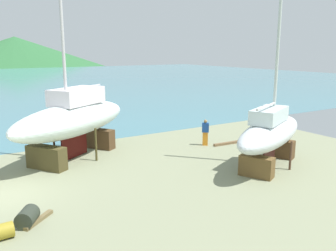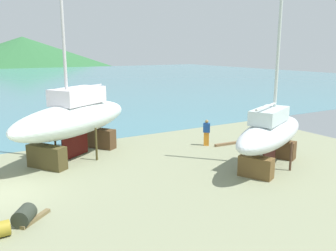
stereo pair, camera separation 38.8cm
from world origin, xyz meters
name	(u,v)px [view 1 (the left image)]	position (x,y,z in m)	size (l,w,h in m)	color
ground_plane	(17,227)	(0.00, -3.29, 0.00)	(42.51, 42.51, 0.00)	gray
headland_hill	(16,64)	(24.33, 149.58, 0.00)	(135.70, 135.70, 23.00)	#2E6637
sailboat_mid_port	(270,133)	(12.62, -3.20, 1.83)	(7.84, 5.11, 10.95)	#52381F
sailboat_far_slipway	(73,119)	(4.32, 3.82, 2.28)	(8.98, 7.25, 16.41)	#483F21
worker	(205,132)	(12.32, 1.94, 0.88)	(0.50, 0.46, 1.71)	orange
barrel_by_slipway	(27,217)	(0.37, -3.34, 0.32)	(0.64, 0.64, 0.84)	#2B3228
timber_long_fore	(39,220)	(0.75, -3.25, 0.06)	(1.50, 0.19, 0.13)	brown
timber_short_cross	(230,143)	(13.94, 1.33, 0.07)	(2.58, 0.22, 0.15)	brown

